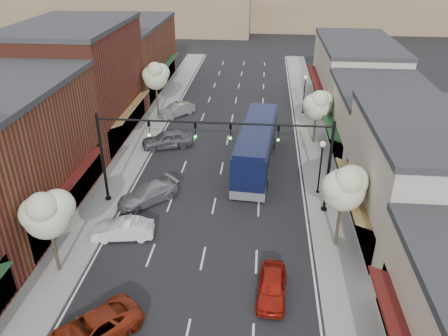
% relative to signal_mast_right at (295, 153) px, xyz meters
% --- Properties ---
extents(ground, '(160.00, 160.00, 0.00)m').
position_rel_signal_mast_right_xyz_m(ground, '(-5.62, -8.00, -4.62)').
color(ground, black).
rests_on(ground, ground).
extents(sidewalk_left, '(2.80, 73.00, 0.15)m').
position_rel_signal_mast_right_xyz_m(sidewalk_left, '(-14.02, 10.50, -4.55)').
color(sidewalk_left, gray).
rests_on(sidewalk_left, ground).
extents(sidewalk_right, '(2.80, 73.00, 0.15)m').
position_rel_signal_mast_right_xyz_m(sidewalk_right, '(2.78, 10.50, -4.55)').
color(sidewalk_right, gray).
rests_on(sidewalk_right, ground).
extents(curb_left, '(0.25, 73.00, 0.17)m').
position_rel_signal_mast_right_xyz_m(curb_left, '(-12.62, 10.50, -4.55)').
color(curb_left, gray).
rests_on(curb_left, ground).
extents(curb_right, '(0.25, 73.00, 0.17)m').
position_rel_signal_mast_right_xyz_m(curb_right, '(1.38, 10.50, -4.55)').
color(curb_right, gray).
rests_on(curb_right, ground).
extents(bldg_left_midnear, '(10.14, 14.10, 9.40)m').
position_rel_signal_mast_right_xyz_m(bldg_left_midnear, '(-19.85, -2.00, 0.03)').
color(bldg_left_midnear, brown).
rests_on(bldg_left_midnear, ground).
extents(bldg_left_midfar, '(10.14, 14.10, 10.90)m').
position_rel_signal_mast_right_xyz_m(bldg_left_midfar, '(-19.86, 12.00, 0.78)').
color(bldg_left_midfar, '#5F281B').
rests_on(bldg_left_midfar, ground).
extents(bldg_left_far, '(10.14, 18.10, 8.40)m').
position_rel_signal_mast_right_xyz_m(bldg_left_far, '(-19.84, 28.00, -0.46)').
color(bldg_left_far, brown).
rests_on(bldg_left_far, ground).
extents(bldg_right_midnear, '(9.14, 12.10, 7.90)m').
position_rel_signal_mast_right_xyz_m(bldg_right_midnear, '(8.10, -2.00, -0.72)').
color(bldg_right_midnear, '#B9AE9E').
rests_on(bldg_right_midnear, ground).
extents(bldg_right_midfar, '(9.14, 12.10, 6.40)m').
position_rel_signal_mast_right_xyz_m(bldg_right_midfar, '(8.08, 10.00, -1.46)').
color(bldg_right_midfar, '#BBAF94').
rests_on(bldg_right_midfar, ground).
extents(bldg_right_far, '(9.14, 16.10, 7.40)m').
position_rel_signal_mast_right_xyz_m(bldg_right_far, '(8.09, 24.00, -0.96)').
color(bldg_right_far, '#B9AE9E').
rests_on(bldg_right_far, ground).
extents(hill_near, '(50.00, 20.00, 8.00)m').
position_rel_signal_mast_right_xyz_m(hill_near, '(-30.62, 70.00, -0.62)').
color(hill_near, '#7A6647').
rests_on(hill_near, ground).
extents(signal_mast_right, '(8.22, 0.46, 7.00)m').
position_rel_signal_mast_right_xyz_m(signal_mast_right, '(0.00, 0.00, 0.00)').
color(signal_mast_right, black).
rests_on(signal_mast_right, ground).
extents(signal_mast_left, '(8.22, 0.46, 7.00)m').
position_rel_signal_mast_right_xyz_m(signal_mast_left, '(-11.24, 0.00, 0.00)').
color(signal_mast_left, black).
rests_on(signal_mast_left, ground).
extents(tree_right_near, '(2.85, 2.65, 5.95)m').
position_rel_signal_mast_right_xyz_m(tree_right_near, '(2.73, -4.05, -0.17)').
color(tree_right_near, '#47382B').
rests_on(tree_right_near, ground).
extents(tree_right_far, '(2.85, 2.65, 5.43)m').
position_rel_signal_mast_right_xyz_m(tree_right_far, '(2.73, 11.95, -0.63)').
color(tree_right_far, '#47382B').
rests_on(tree_right_far, ground).
extents(tree_left_near, '(2.85, 2.65, 5.69)m').
position_rel_signal_mast_right_xyz_m(tree_left_near, '(-13.87, -8.05, -0.40)').
color(tree_left_near, '#47382B').
rests_on(tree_left_near, ground).
extents(tree_left_far, '(2.85, 2.65, 6.13)m').
position_rel_signal_mast_right_xyz_m(tree_left_far, '(-13.87, 17.95, -0.02)').
color(tree_left_far, '#47382B').
rests_on(tree_left_far, ground).
extents(lamp_post_near, '(0.44, 0.44, 4.44)m').
position_rel_signal_mast_right_xyz_m(lamp_post_near, '(2.18, 2.50, -1.62)').
color(lamp_post_near, black).
rests_on(lamp_post_near, ground).
extents(lamp_post_far, '(0.44, 0.44, 4.44)m').
position_rel_signal_mast_right_xyz_m(lamp_post_far, '(2.18, 20.00, -1.62)').
color(lamp_post_far, black).
rests_on(lamp_post_far, ground).
extents(coach_bus, '(3.65, 12.36, 3.72)m').
position_rel_signal_mast_right_xyz_m(coach_bus, '(-2.71, 6.69, -2.68)').
color(coach_bus, black).
rests_on(coach_bus, ground).
extents(red_hatchback, '(1.80, 3.97, 1.32)m').
position_rel_signal_mast_right_xyz_m(red_hatchback, '(-1.42, -8.79, -3.96)').
color(red_hatchback, maroon).
rests_on(red_hatchback, ground).
extents(parked_car_a, '(4.91, 5.07, 1.34)m').
position_rel_signal_mast_right_xyz_m(parked_car_a, '(-10.11, -12.59, -3.95)').
color(parked_car_a, maroon).
rests_on(parked_car_a, ground).
extents(parked_car_b, '(4.16, 1.96, 1.32)m').
position_rel_signal_mast_right_xyz_m(parked_car_b, '(-11.11, -4.38, -3.96)').
color(parked_car_b, silver).
rests_on(parked_car_b, ground).
extents(parked_car_c, '(4.70, 4.77, 1.38)m').
position_rel_signal_mast_right_xyz_m(parked_car_c, '(-10.59, 0.12, -3.93)').
color(parked_car_c, gray).
rests_on(parked_car_c, ground).
extents(parked_car_d, '(5.19, 3.50, 1.64)m').
position_rel_signal_mast_right_xyz_m(parked_car_d, '(-11.13, 9.86, -3.80)').
color(parked_car_d, '#54565B').
rests_on(parked_car_d, ground).
extents(parked_car_e, '(3.95, 4.21, 1.41)m').
position_rel_signal_mast_right_xyz_m(parked_car_e, '(-11.82, 18.11, -3.92)').
color(parked_car_e, '#959499').
rests_on(parked_car_e, ground).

